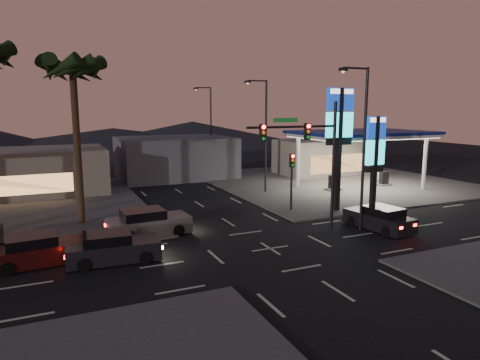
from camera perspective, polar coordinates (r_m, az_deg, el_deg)
name	(u,v)px	position (r m, az deg, el deg)	size (l,w,h in m)	color
ground	(270,249)	(23.73, 4.04, -9.11)	(140.00, 140.00, 0.00)	black
corner_lot_ne	(334,182)	(45.26, 12.36, -0.21)	(24.00, 24.00, 0.12)	#47443F
gas_station	(362,135)	(41.57, 15.90, 5.76)	(12.20, 8.20, 5.47)	silver
convenience_store	(322,157)	(50.17, 10.89, 3.02)	(10.00, 6.00, 4.00)	#726B5B
pylon_sign_tall	(339,125)	(31.75, 13.12, 7.18)	(2.20, 0.35, 9.00)	black
pylon_sign_short	(375,149)	(32.68, 17.57, 3.99)	(1.60, 0.35, 7.00)	black
traffic_signal_mast	(310,148)	(26.23, 9.38, 4.28)	(6.10, 0.39, 8.00)	black
pedestal_signal	(292,172)	(31.62, 6.92, 1.02)	(0.32, 0.39, 4.30)	black
streetlight_near	(362,139)	(27.21, 15.93, 5.26)	(2.14, 0.25, 10.00)	black
streetlight_mid	(264,129)	(38.07, 3.20, 6.75)	(2.14, 0.25, 10.00)	black
streetlight_far	(209,124)	(50.90, -4.12, 7.46)	(2.14, 0.25, 10.00)	black
palm_a	(73,78)	(29.38, -21.38, 12.52)	(4.41, 4.41, 10.86)	black
building_far_west	(9,173)	(42.27, -28.45, 0.82)	(16.00, 8.00, 4.00)	#726B5B
building_far_mid	(175,157)	(47.80, -8.65, 3.01)	(12.00, 9.00, 4.40)	#4C4C51
hill_right	(192,134)	(83.96, -6.36, 6.06)	(50.00, 50.00, 5.00)	black
hill_center	(113,139)	(80.68, -16.59, 5.22)	(60.00, 60.00, 4.00)	black
car_lane_a_front	(112,248)	(22.46, -16.66, -8.71)	(4.71, 2.18, 1.50)	black
car_lane_a_mid	(37,251)	(23.36, -25.39, -8.53)	(4.79, 2.38, 1.51)	#340E0E
car_lane_b_front	(148,223)	(26.38, -12.23, -5.67)	(5.07, 2.34, 1.62)	#5B5A5D
suv_station	(379,219)	(28.48, 18.10, -4.92)	(2.33, 4.65, 1.50)	black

